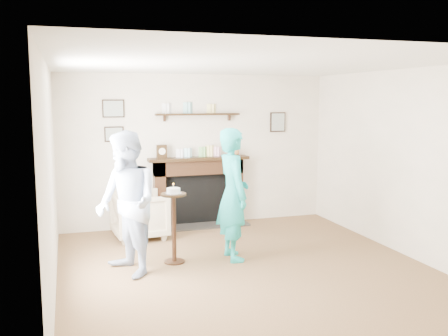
{
  "coord_description": "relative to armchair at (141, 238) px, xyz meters",
  "views": [
    {
      "loc": [
        -2.07,
        -5.52,
        2.1
      ],
      "look_at": [
        -0.03,
        0.9,
        1.16
      ],
      "focal_mm": 40.0,
      "sensor_mm": 36.0,
      "label": 1
    }
  ],
  "objects": [
    {
      "name": "woman",
      "position": [
        1.03,
        -1.36,
        0.0
      ],
      "size": [
        0.42,
        0.63,
        1.73
      ],
      "primitive_type": "imported",
      "rotation": [
        0.0,
        0.0,
        1.58
      ],
      "color": "#1FB0A4",
      "rests_on": "ground"
    },
    {
      "name": "room_shell",
      "position": [
        1.05,
        -1.21,
        1.62
      ],
      "size": [
        4.54,
        5.02,
        2.52
      ],
      "color": "#F3E4CE",
      "rests_on": "ground"
    },
    {
      "name": "ground",
      "position": [
        1.05,
        -1.9,
        0.0
      ],
      "size": [
        5.0,
        5.0,
        0.0
      ],
      "primitive_type": "plane",
      "color": "brown",
      "rests_on": "ground"
    },
    {
      "name": "armchair",
      "position": [
        0.0,
        0.0,
        0.0
      ],
      "size": [
        0.85,
        0.83,
        0.71
      ],
      "primitive_type": "imported",
      "rotation": [
        0.0,
        0.0,
        1.67
      ],
      "color": "#C4B692",
      "rests_on": "ground"
    },
    {
      "name": "pedestal_table",
      "position": [
        0.25,
        -1.28,
        0.64
      ],
      "size": [
        0.33,
        0.33,
        1.04
      ],
      "color": "black",
      "rests_on": "ground"
    },
    {
      "name": "man",
      "position": [
        -0.37,
        -1.56,
        0.0
      ],
      "size": [
        0.9,
        1.01,
        1.74
      ],
      "primitive_type": "imported",
      "rotation": [
        0.0,
        0.0,
        -1.24
      ],
      "color": "#A3B1CC",
      "rests_on": "ground"
    }
  ]
}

